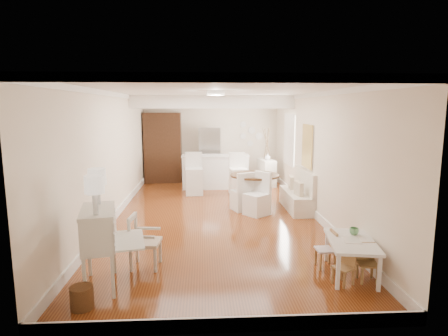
{
  "coord_description": "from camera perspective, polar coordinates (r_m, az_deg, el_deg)",
  "views": [
    {
      "loc": [
        -0.26,
        -8.28,
        2.45
      ],
      "look_at": [
        0.21,
        0.3,
        1.07
      ],
      "focal_mm": 30.0,
      "sensor_mm": 36.0,
      "label": 1
    }
  ],
  "objects": [
    {
      "name": "room",
      "position": [
        8.62,
        -1.17,
        5.99
      ],
      "size": [
        9.0,
        9.04,
        2.82
      ],
      "color": "brown",
      "rests_on": "ground"
    },
    {
      "name": "secretary_bureau",
      "position": [
        5.51,
        -18.45,
        -11.5
      ],
      "size": [
        1.03,
        1.05,
        1.11
      ],
      "primitive_type": "cube",
      "rotation": [
        0.0,
        0.0,
        0.21
      ],
      "color": "silver",
      "rests_on": "ground"
    },
    {
      "name": "gustavian_armchair",
      "position": [
        6.02,
        -11.89,
        -10.88
      ],
      "size": [
        0.52,
        0.52,
        0.83
      ],
      "primitive_type": "cube",
      "rotation": [
        0.0,
        0.0,
        1.48
      ],
      "color": "silver",
      "rests_on": "ground"
    },
    {
      "name": "wicker_basket",
      "position": [
        5.19,
        -20.85,
        -17.96
      ],
      "size": [
        0.35,
        0.35,
        0.28
      ],
      "primitive_type": "cylinder",
      "rotation": [
        0.0,
        0.0,
        0.28
      ],
      "color": "#57351B",
      "rests_on": "ground"
    },
    {
      "name": "kids_table",
      "position": [
        5.98,
        18.75,
        -12.78
      ],
      "size": [
        0.82,
        1.17,
        0.54
      ],
      "primitive_type": "cube",
      "rotation": [
        0.0,
        0.0,
        -0.17
      ],
      "color": "white",
      "rests_on": "ground"
    },
    {
      "name": "kids_chair_a",
      "position": [
        5.66,
        17.74,
        -14.19
      ],
      "size": [
        0.34,
        0.34,
        0.51
      ],
      "primitive_type": "cube",
      "rotation": [
        0.0,
        0.0,
        -1.02
      ],
      "color": "#AA804D",
      "rests_on": "ground"
    },
    {
      "name": "kids_chair_b",
      "position": [
        6.13,
        15.21,
        -11.82
      ],
      "size": [
        0.29,
        0.29,
        0.59
      ],
      "primitive_type": "cube",
      "rotation": [
        0.0,
        0.0,
        -1.54
      ],
      "color": "tan",
      "rests_on": "ground"
    },
    {
      "name": "kids_chair_c",
      "position": [
        5.85,
        21.05,
        -13.36
      ],
      "size": [
        0.29,
        0.29,
        0.55
      ],
      "primitive_type": "cube",
      "rotation": [
        0.0,
        0.0,
        -0.08
      ],
      "color": "#9B7946",
      "rests_on": "ground"
    },
    {
      "name": "banquette",
      "position": [
        9.27,
        10.98,
        -3.26
      ],
      "size": [
        0.52,
        1.6,
        0.98
      ],
      "primitive_type": "cube",
      "color": "silver",
      "rests_on": "ground"
    },
    {
      "name": "dining_table",
      "position": [
        9.37,
        4.66,
        -3.47
      ],
      "size": [
        1.25,
        1.25,
        0.83
      ],
      "primitive_type": "cylinder",
      "rotation": [
        0.0,
        0.0,
        -0.03
      ],
      "color": "#4E3019",
      "rests_on": "ground"
    },
    {
      "name": "slip_chair_near",
      "position": [
        8.67,
        5.03,
        -3.96
      ],
      "size": [
        0.68,
        0.67,
        0.99
      ],
      "primitive_type": "cube",
      "rotation": [
        0.0,
        0.0,
        -0.89
      ],
      "color": "white",
      "rests_on": "ground"
    },
    {
      "name": "slip_chair_far",
      "position": [
        9.06,
        2.77,
        -3.51
      ],
      "size": [
        0.59,
        0.6,
        0.95
      ],
      "primitive_type": "cube",
      "rotation": [
        0.0,
        0.0,
        -2.78
      ],
      "color": "white",
      "rests_on": "ground"
    },
    {
      "name": "breakfast_counter",
      "position": [
        11.55,
        -1.33,
        -0.53
      ],
      "size": [
        2.05,
        0.65,
        1.03
      ],
      "primitive_type": "cube",
      "color": "white",
      "rests_on": "ground"
    },
    {
      "name": "bar_stool_left",
      "position": [
        10.69,
        -4.58,
        -0.88
      ],
      "size": [
        0.51,
        0.51,
        1.2
      ],
      "primitive_type": "cube",
      "rotation": [
        0.0,
        0.0,
        0.06
      ],
      "color": "white",
      "rests_on": "ground"
    },
    {
      "name": "bar_stool_right",
      "position": [
        10.71,
        2.18,
        -0.89
      ],
      "size": [
        0.52,
        0.52,
        1.18
      ],
      "primitive_type": "cube",
      "rotation": [
        0.0,
        0.0,
        0.11
      ],
      "color": "white",
      "rests_on": "ground"
    },
    {
      "name": "pantry_cabinet",
      "position": [
        12.6,
        -9.27,
        3.08
      ],
      "size": [
        1.2,
        0.6,
        2.3
      ],
      "primitive_type": "cube",
      "color": "#381E11",
      "rests_on": "ground"
    },
    {
      "name": "fridge",
      "position": [
        12.54,
        -0.58,
        2.02
      ],
      "size": [
        0.75,
        0.65,
        1.8
      ],
      "primitive_type": "imported",
      "color": "silver",
      "rests_on": "ground"
    },
    {
      "name": "sideboard",
      "position": [
        12.04,
        6.47,
        -0.66
      ],
      "size": [
        0.52,
        0.92,
        0.83
      ],
      "primitive_type": "cube",
      "rotation": [
        0.0,
        0.0,
        0.16
      ],
      "color": "silver",
      "rests_on": "ground"
    },
    {
      "name": "pencil_cup",
      "position": [
        6.12,
        19.2,
        -9.09
      ],
      "size": [
        0.14,
        0.14,
        0.11
      ],
      "primitive_type": "imported",
      "rotation": [
        0.0,
        0.0,
        -0.02
      ],
      "color": "#61A76C",
      "rests_on": "kids_table"
    },
    {
      "name": "branch_vase",
      "position": [
        11.92,
        6.64,
        1.73
      ],
      "size": [
        0.24,
        0.24,
        0.19
      ],
      "primitive_type": "imported",
      "rotation": [
        0.0,
        0.0,
        -0.37
      ],
      "color": "white",
      "rests_on": "sideboard"
    }
  ]
}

